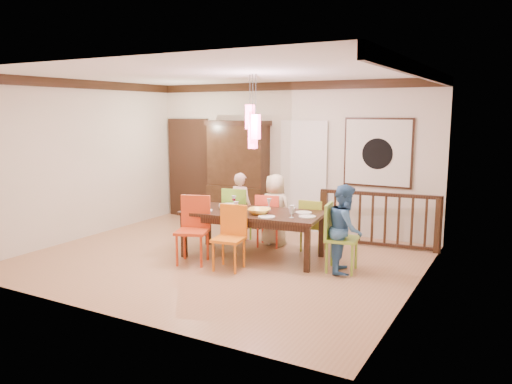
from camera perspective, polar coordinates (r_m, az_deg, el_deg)
The scene contains 37 objects.
floor at distance 8.06m, azimuth -4.06°, elevation -7.66°, with size 6.00×6.00×0.00m, color #AD7953.
ceiling at distance 7.74m, azimuth -4.31°, elevation 13.36°, with size 6.00×6.00×0.00m, color white.
wall_back at distance 9.95m, azimuth 3.70°, elevation 4.08°, with size 6.00×6.00×0.00m, color beige.
wall_left at distance 9.72m, azimuth -19.21°, elevation 3.47°, with size 5.00×5.00×0.00m, color beige.
wall_right at distance 6.64m, azimuth 18.10°, elevation 1.07°, with size 5.00×5.00×0.00m, color beige.
crown_molding at distance 7.73m, azimuth -4.31°, elevation 12.77°, with size 6.00×5.00×0.16m, color black, non-canonical shape.
panel_door at distance 11.17m, azimuth -7.66°, elevation 2.52°, with size 1.04×0.07×2.24m, color black.
white_doorway at distance 9.81m, azimuth 5.44°, elevation 1.64°, with size 0.97×0.05×2.22m, color silver.
painting at distance 9.28m, azimuth 13.74°, elevation 4.39°, with size 1.25×0.06×1.25m.
pendant_cluster at distance 7.83m, azimuth -0.36°, elevation 7.53°, with size 0.27×0.21×1.14m.
dining_table at distance 8.01m, azimuth -0.35°, elevation -2.80°, with size 2.33×1.27×0.75m.
chair_far_left at distance 8.97m, azimuth -2.10°, elevation -2.15°, with size 0.53×0.53×0.99m.
chair_far_mid at distance 8.70m, azimuth 1.56°, elevation -2.77°, with size 0.50×0.50×0.93m.
chair_far_right at distance 8.46m, azimuth 6.62°, elevation -3.34°, with size 0.41×0.41×0.89m.
chair_near_left at distance 7.75m, azimuth -7.32°, elevation -3.86°, with size 0.60×0.60×1.04m.
chair_near_mid at distance 7.41m, azimuth -3.15°, elevation -4.79°, with size 0.49×0.49×0.95m.
chair_end_right at distance 7.43m, azimuth 9.82°, elevation -4.65°, with size 0.52×0.52×1.00m.
china_hutch at distance 10.29m, azimuth -2.06°, elevation 2.20°, with size 1.36×0.46×2.15m.
balustrade at distance 8.89m, azimuth 13.86°, elevation -2.98°, with size 2.08×0.33×0.96m.
person_far_left at distance 9.10m, azimuth -1.77°, elevation -1.65°, with size 0.45×0.30×1.24m, color beige.
person_far_mid at distance 8.74m, azimuth 2.18°, elevation -2.05°, with size 0.62×0.40×1.26m, color beige.
person_end_right at distance 7.39m, azimuth 10.15°, elevation -4.14°, with size 0.63×0.49×1.30m, color teal.
serving_bowl at distance 7.79m, azimuth 0.37°, elevation -2.22°, with size 0.35×0.35×0.09m, color yellow.
small_bowl at distance 8.08m, azimuth -1.85°, elevation -1.92°, with size 0.17×0.17×0.05m, color white.
cup_left at distance 8.17m, azimuth -3.85°, elevation -1.67°, with size 0.12×0.12×0.10m, color silver.
cup_right at distance 7.82m, azimuth 4.13°, elevation -2.16°, with size 0.11×0.11×0.10m, color silver.
plate_far_left at distance 8.57m, azimuth -3.01°, elevation -1.42°, with size 0.26×0.26×0.01m, color white.
plate_far_mid at distance 8.20m, azimuth 0.79°, elevation -1.89°, with size 0.26×0.26×0.01m, color white.
plate_far_right at distance 7.90m, azimuth 5.46°, elevation -2.36°, with size 0.26×0.26×0.01m, color white.
plate_near_left at distance 8.08m, azimuth -5.91°, elevation -2.11°, with size 0.26×0.26×0.01m, color white.
plate_near_mid at distance 7.56m, azimuth 1.24°, elevation -2.85°, with size 0.26×0.26×0.01m, color white.
plate_end_right at distance 7.61m, azimuth 5.88°, elevation -2.81°, with size 0.26×0.26×0.01m, color white.
wine_glass_a at distance 8.37m, azimuth -2.54°, elevation -1.07°, with size 0.08×0.08×0.19m, color #590C19, non-canonical shape.
wine_glass_b at distance 8.10m, azimuth 1.49°, elevation -1.40°, with size 0.08×0.08×0.19m, color silver, non-canonical shape.
wine_glass_c at distance 7.83m, azimuth -2.26°, elevation -1.78°, with size 0.08×0.08×0.19m, color #590C19, non-canonical shape.
wine_glass_d at distance 7.53m, azimuth 4.11°, elevation -2.24°, with size 0.08×0.08×0.19m, color silver, non-canonical shape.
napkin at distance 7.71m, azimuth -2.58°, elevation -2.62°, with size 0.18×0.14×0.01m, color #D83359.
Camera 1 is at (4.21, -6.47, 2.34)m, focal length 35.00 mm.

